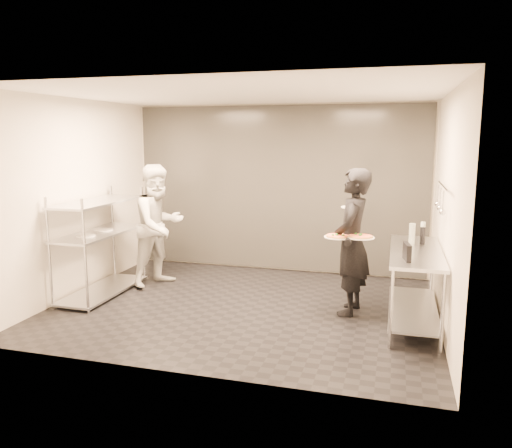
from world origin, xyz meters
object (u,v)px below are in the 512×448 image
(pos_monitor, at_px, (407,252))
(bottle_clear, at_px, (423,230))
(pizza_plate_far, at_px, (361,237))
(bottle_green, at_px, (412,234))
(pass_rack, at_px, (100,242))
(pizza_plate_near, at_px, (338,236))
(bottle_dark, at_px, (423,236))
(prep_counter, at_px, (415,274))
(waiter, at_px, (352,242))
(chef, at_px, (159,225))
(salad_plate, at_px, (352,206))

(pos_monitor, bearing_deg, bottle_clear, 71.18)
(pos_monitor, height_order, bottle_clear, bottle_clear)
(pizza_plate_far, relative_size, bottle_green, 1.25)
(bottle_clear, bearing_deg, pass_rack, -169.74)
(pizza_plate_near, bearing_deg, bottle_dark, 18.80)
(prep_counter, relative_size, bottle_dark, 8.23)
(pass_rack, distance_m, waiter, 3.56)
(prep_counter, height_order, bottle_green, bottle_green)
(prep_counter, distance_m, waiter, 0.86)
(prep_counter, bearing_deg, pizza_plate_near, 179.79)
(prep_counter, height_order, waiter, waiter)
(pass_rack, xyz_separation_m, chef, (0.60, 0.67, 0.16))
(prep_counter, xyz_separation_m, pizza_plate_near, (-0.94, 0.00, 0.41))
(pass_rack, relative_size, bottle_dark, 7.31)
(pos_monitor, bearing_deg, bottle_green, 75.79)
(salad_plate, height_order, bottle_clear, salad_plate)
(pass_rack, relative_size, bottle_clear, 7.39)
(bottle_dark, bearing_deg, pos_monitor, -102.60)
(pass_rack, xyz_separation_m, pizza_plate_far, (3.67, -0.01, 0.28))
(waiter, distance_m, bottle_clear, 1.09)
(pos_monitor, distance_m, bottle_clear, 1.37)
(bottle_dark, bearing_deg, waiter, -167.84)
(bottle_green, relative_size, bottle_dark, 1.25)
(pass_rack, height_order, waiter, waiter)
(bottle_dark, bearing_deg, pass_rack, -175.40)
(prep_counter, xyz_separation_m, bottle_dark, (0.08, 0.35, 0.40))
(pass_rack, relative_size, chef, 0.86)
(pizza_plate_far, distance_m, bottle_green, 0.68)
(prep_counter, relative_size, pos_monitor, 6.89)
(waiter, height_order, salad_plate, waiter)
(pizza_plate_far, bearing_deg, bottle_green, 25.52)
(pos_monitor, distance_m, bottle_dark, 0.93)
(pizza_plate_far, height_order, pos_monitor, pos_monitor)
(bottle_green, bearing_deg, bottle_dark, 27.73)
(prep_counter, relative_size, pizza_plate_far, 5.29)
(chef, height_order, bottle_dark, chef)
(prep_counter, height_order, pizza_plate_near, pizza_plate_near)
(pizza_plate_near, xyz_separation_m, bottle_dark, (1.03, 0.35, -0.01))
(pass_rack, bearing_deg, pizza_plate_near, 0.10)
(salad_plate, height_order, bottle_dark, salad_plate)
(pizza_plate_far, relative_size, bottle_clear, 1.57)
(pos_monitor, height_order, bottle_green, bottle_green)
(salad_plate, bearing_deg, pass_rack, -173.06)
(waiter, xyz_separation_m, salad_plate, (-0.03, 0.26, 0.43))
(pass_rack, height_order, bottle_green, pass_rack)
(pass_rack, bearing_deg, bottle_dark, 4.60)
(salad_plate, xyz_separation_m, bottle_dark, (0.90, -0.07, -0.34))
(chef, bearing_deg, prep_counter, -75.43)
(prep_counter, bearing_deg, bottle_clear, 82.45)
(waiter, relative_size, bottle_green, 6.88)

